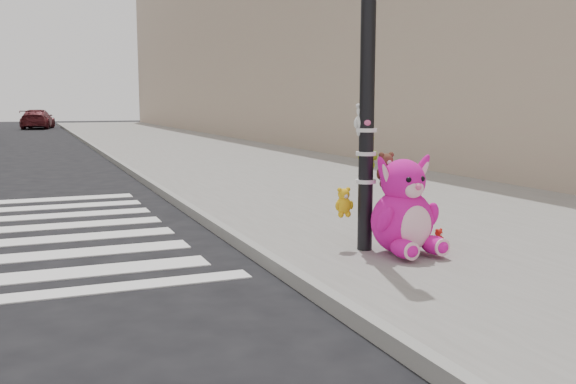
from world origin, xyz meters
name	(u,v)px	position (x,y,z in m)	size (l,w,h in m)	color
ground	(158,357)	(0.00, 0.00, 0.00)	(120.00, 120.00, 0.00)	black
sidewalk_near	(287,172)	(5.00, 10.00, 0.07)	(7.00, 80.00, 0.14)	slate
curb_edge	(142,178)	(1.55, 10.00, 0.07)	(0.12, 80.00, 0.15)	gray
bld_near	(320,21)	(10.50, 20.00, 5.00)	(5.00, 60.00, 10.00)	tan
signal_pole	(368,91)	(2.62, 1.81, 1.85)	(0.66, 0.49, 4.00)	black
pink_bunny	(404,213)	(2.88, 1.47, 0.58)	(0.76, 0.82, 1.07)	#DD129D
red_teddy	(439,238)	(3.40, 1.57, 0.25)	(0.15, 0.10, 0.21)	red
car_maroon_near	(38,119)	(-0.04, 41.97, 0.64)	(1.78, 4.39, 1.27)	#5A1920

